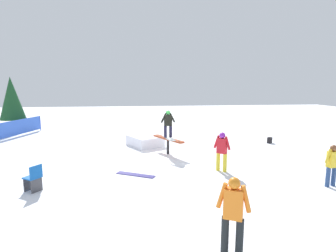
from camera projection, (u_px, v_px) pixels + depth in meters
The scene contains 12 objects.
ground_plane at pixel (168, 154), 13.05m from camera, with size 60.00×60.00×0.00m, color white.
rail_feature at pixel (168, 141), 12.94m from camera, with size 2.08×1.34×0.81m.
snow_kicker_ramp at pixel (145, 141), 14.75m from camera, with size 1.80×1.50×0.57m, color white.
main_rider_on_rail at pixel (168, 124), 12.82m from camera, with size 1.57×0.75×1.38m.
bystander_red at pixel (222, 150), 10.32m from camera, with size 0.54×0.60×1.56m.
bystander_yellow at pixel (332, 163), 8.76m from camera, with size 0.27×0.64×1.43m.
bystander_orange at pixel (233, 212), 5.19m from camera, with size 0.40×0.65×1.62m.
loose_snowboard_navy at pixel (136, 175), 9.98m from camera, with size 1.55×0.28×0.02m, color navy.
folding_chair at pixel (34, 179), 8.40m from camera, with size 0.61×0.61×0.88m.
backpack_on_snow at pixel (270, 140), 15.46m from camera, with size 0.30×0.22×0.34m, color black.
safety_fence at pixel (17, 128), 17.32m from camera, with size 4.89×1.40×1.10m.
pine_tree_near at pixel (12, 98), 19.09m from camera, with size 1.76×1.76×4.00m.
Camera 1 is at (12.58, -1.51, 3.40)m, focal length 28.00 mm.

